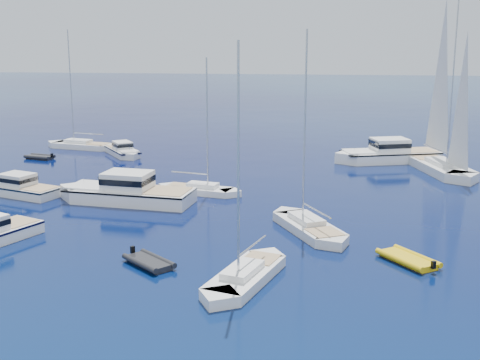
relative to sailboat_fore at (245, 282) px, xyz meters
name	(u,v)px	position (x,y,z in m)	size (l,w,h in m)	color
motor_cruiser_centre	(126,202)	(-11.83, 16.11, 0.00)	(3.83, 12.51, 3.28)	white
motor_cruiser_far_l	(17,194)	(-22.00, 17.51, 0.00)	(2.79, 9.10, 2.39)	silver
motor_cruiser_distant	(387,162)	(11.48, 36.21, 0.00)	(3.81, 12.44, 3.26)	white
motor_cruiser_horizon	(123,155)	(-18.23, 36.31, 0.00)	(2.38, 7.77, 2.04)	white
sailboat_fore	(245,282)	(0.00, 0.00, 0.00)	(2.45, 9.43, 13.86)	white
sailboat_mid_r	(309,232)	(3.41, 9.79, 0.00)	(2.56, 9.86, 14.50)	silver
sailboat_centre	(199,193)	(-6.30, 19.83, 0.00)	(2.15, 8.28, 12.17)	white
sailboat_sails_r	(440,172)	(16.29, 31.48, 0.00)	(3.50, 13.46, 19.78)	silver
sailboat_far_l	(81,148)	(-24.71, 40.23, 0.00)	(2.60, 9.99, 14.68)	white
tender_yellow	(408,262)	(9.54, 4.28, 0.00)	(2.22, 4.13, 0.95)	#E0B60D
tender_grey_near	(149,265)	(-6.06, 1.87, 0.00)	(2.01, 3.67, 0.95)	black
tender_grey_far	(40,159)	(-26.88, 33.13, 0.00)	(1.86, 3.34, 0.95)	black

